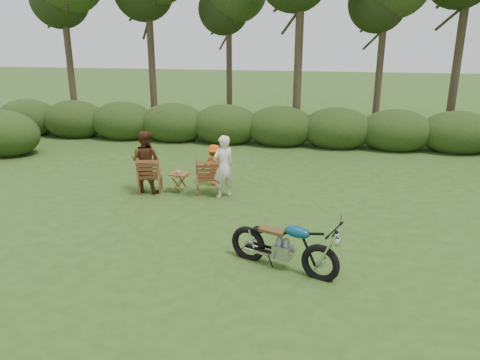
% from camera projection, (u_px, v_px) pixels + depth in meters
% --- Properties ---
extents(ground, '(80.00, 80.00, 0.00)m').
position_uv_depth(ground, '(234.00, 258.00, 8.57)').
color(ground, '#284A18').
rests_on(ground, ground).
extents(tree_line, '(22.52, 11.62, 8.14)m').
position_uv_depth(tree_line, '(299.00, 34.00, 16.43)').
color(tree_line, '#372B1E').
rests_on(tree_line, ground).
extents(motorcycle, '(2.10, 1.42, 1.12)m').
position_uv_depth(motorcycle, '(282.00, 268.00, 8.22)').
color(motorcycle, '#0B6B97').
rests_on(motorcycle, ground).
extents(lawn_chair_right, '(0.80, 0.80, 0.95)m').
position_uv_depth(lawn_chair_right, '(208.00, 193.00, 11.96)').
color(lawn_chair_right, '#602D18').
rests_on(lawn_chair_right, ground).
extents(lawn_chair_left, '(0.79, 0.79, 0.95)m').
position_uv_depth(lawn_chair_left, '(151.00, 192.00, 12.06)').
color(lawn_chair_left, '#5A2D16').
rests_on(lawn_chair_left, ground).
extents(side_table, '(0.53, 0.47, 0.50)m').
position_uv_depth(side_table, '(180.00, 183.00, 11.95)').
color(side_table, brown).
rests_on(side_table, ground).
extents(cup, '(0.13, 0.13, 0.09)m').
position_uv_depth(cup, '(178.00, 172.00, 11.83)').
color(cup, beige).
rests_on(cup, side_table).
extents(adult_a, '(0.68, 0.66, 1.57)m').
position_uv_depth(adult_a, '(224.00, 197.00, 11.70)').
color(adult_a, '#F6DECA').
rests_on(adult_a, ground).
extents(adult_b, '(0.84, 0.69, 1.59)m').
position_uv_depth(adult_b, '(147.00, 191.00, 12.10)').
color(adult_b, '#532B17').
rests_on(adult_b, ground).
extents(child, '(0.72, 0.42, 1.11)m').
position_uv_depth(child, '(215.00, 185.00, 12.57)').
color(child, '#C65212').
rests_on(child, ground).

